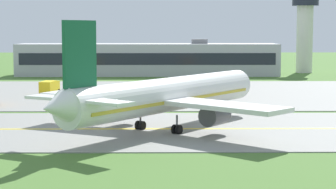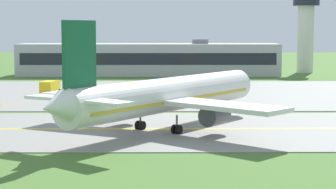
{
  "view_description": "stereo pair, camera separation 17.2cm",
  "coord_description": "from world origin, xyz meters",
  "views": [
    {
      "loc": [
        0.68,
        -72.33,
        11.79
      ],
      "look_at": [
        1.49,
        1.84,
        4.0
      ],
      "focal_mm": 66.09,
      "sensor_mm": 36.0,
      "label": 1
    },
    {
      "loc": [
        0.85,
        -72.33,
        11.79
      ],
      "look_at": [
        1.49,
        1.84,
        4.0
      ],
      "focal_mm": 66.09,
      "sensor_mm": 36.0,
      "label": 2
    }
  ],
  "objects": [
    {
      "name": "control_tower",
      "position": [
        40.11,
        97.6,
        14.21
      ],
      "size": [
        7.6,
        7.6,
        23.3
      ],
      "color": "silver",
      "rests_on": "ground"
    },
    {
      "name": "service_truck_baggage",
      "position": [
        -19.55,
        39.15,
        1.53
      ],
      "size": [
        2.97,
        6.22,
        2.6
      ],
      "color": "yellow",
      "rests_on": "ground"
    },
    {
      "name": "taxiway_strip",
      "position": [
        0.0,
        0.0,
        0.05
      ],
      "size": [
        240.0,
        28.0,
        0.1
      ],
      "primitive_type": "cube",
      "color": "gray",
      "rests_on": "ground"
    },
    {
      "name": "taxiway_centreline",
      "position": [
        0.0,
        0.0,
        0.11
      ],
      "size": [
        220.0,
        0.6,
        0.01
      ],
      "primitive_type": "cube",
      "color": "yellow",
      "rests_on": "taxiway_strip"
    },
    {
      "name": "terminal_building",
      "position": [
        -2.73,
        88.93,
        4.1
      ],
      "size": [
        67.06,
        13.13,
        9.37
      ],
      "color": "#B2B2B7",
      "rests_on": "ground"
    },
    {
      "name": "airplane_lead",
      "position": [
        1.2,
        -0.56,
        4.13
      ],
      "size": [
        28.82,
        34.26,
        12.7
      ],
      "color": "white",
      "rests_on": "ground"
    },
    {
      "name": "service_truck_catering",
      "position": [
        9.49,
        35.0,
        1.53
      ],
      "size": [
        5.07,
        6.11,
        2.6
      ],
      "color": "orange",
      "rests_on": "ground"
    },
    {
      "name": "ground_plane",
      "position": [
        0.0,
        0.0,
        0.0
      ],
      "size": [
        500.0,
        500.0,
        0.0
      ],
      "primitive_type": "plane",
      "color": "#47702D"
    },
    {
      "name": "apron_pad",
      "position": [
        10.0,
        42.0,
        0.05
      ],
      "size": [
        140.0,
        52.0,
        0.1
      ],
      "primitive_type": "cube",
      "color": "gray",
      "rests_on": "ground"
    }
  ]
}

